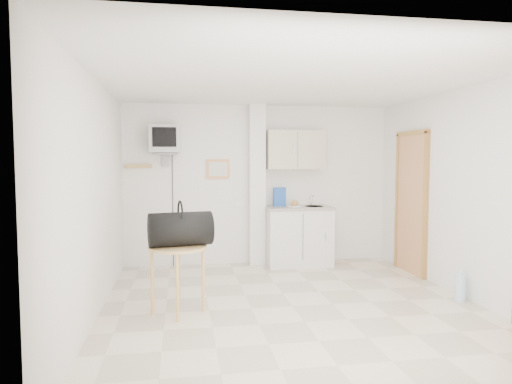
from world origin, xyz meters
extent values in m
plane|color=beige|center=(0.00, 0.00, 0.00)|extent=(4.50, 4.50, 0.00)
cube|color=white|center=(0.00, 2.25, 1.25)|extent=(4.20, 0.04, 2.50)
cube|color=white|center=(0.00, -2.25, 1.25)|extent=(4.20, 0.04, 2.50)
cube|color=white|center=(-2.10, 0.00, 1.25)|extent=(0.04, 4.50, 2.50)
cube|color=white|center=(2.10, 0.00, 1.25)|extent=(0.04, 4.50, 2.50)
cube|color=white|center=(0.00, 0.00, 2.50)|extent=(4.20, 4.50, 0.04)
cube|color=white|center=(-0.05, 2.14, 1.25)|extent=(0.25, 0.22, 2.50)
cube|color=tan|center=(-0.65, 2.23, 1.50)|extent=(0.36, 0.03, 0.30)
cube|color=silver|center=(-0.65, 2.22, 1.50)|extent=(0.28, 0.01, 0.22)
cube|color=tan|center=(-1.85, 2.22, 1.55)|extent=(0.40, 0.05, 0.06)
cube|color=white|center=(-0.32, 2.24, 0.95)|extent=(0.15, 0.02, 0.08)
cylinder|color=tan|center=(-2.00, 2.16, 1.54)|extent=(0.02, 0.08, 0.02)
cylinder|color=tan|center=(-1.85, 2.16, 1.54)|extent=(0.02, 0.08, 0.02)
cylinder|color=tan|center=(-1.70, 2.16, 1.54)|extent=(0.02, 0.08, 0.02)
cube|color=#AE6535|center=(2.08, 1.25, 1.00)|extent=(0.04, 0.75, 2.00)
cube|color=brown|center=(2.07, 1.25, 1.00)|extent=(0.06, 0.87, 2.06)
cube|color=silver|center=(0.58, 1.98, 0.44)|extent=(1.00, 0.55, 0.88)
cube|color=#AB9D92|center=(0.58, 1.98, 0.90)|extent=(1.03, 0.58, 0.04)
cylinder|color=#B7B7BA|center=(0.83, 1.98, 0.90)|extent=(0.30, 0.30, 0.05)
cylinder|color=#B7B7BA|center=(0.83, 2.12, 1.00)|extent=(0.02, 0.02, 0.16)
cylinder|color=#B7B7BA|center=(0.83, 2.06, 1.07)|extent=(0.02, 0.13, 0.02)
cube|color=#B9AE96|center=(0.55, 2.09, 1.80)|extent=(0.90, 0.32, 0.60)
cube|color=#204CA5|center=(0.30, 2.09, 1.06)|extent=(0.19, 0.07, 0.29)
cylinder|color=white|center=(0.51, 1.95, 0.93)|extent=(0.22, 0.22, 0.01)
sphere|color=tan|center=(0.51, 1.95, 0.97)|extent=(0.11, 0.11, 0.11)
cube|color=slate|center=(-1.45, 2.09, 1.73)|extent=(0.36, 0.32, 0.02)
cube|color=slate|center=(-1.45, 2.22, 1.65)|extent=(0.10, 0.06, 0.20)
cube|color=#9F9FA1|center=(-1.45, 2.02, 1.95)|extent=(0.44, 0.42, 0.40)
cube|color=black|center=(-1.45, 1.80, 1.97)|extent=(0.34, 0.02, 0.28)
cylinder|color=black|center=(-1.35, 2.23, 0.86)|extent=(0.01, 0.01, 1.73)
cylinder|color=tan|center=(-1.26, -0.02, 0.71)|extent=(0.62, 0.62, 0.03)
cylinder|color=tan|center=(-1.00, -0.02, 0.35)|extent=(0.04, 0.04, 0.70)
cylinder|color=tan|center=(-1.26, 0.25, 0.35)|extent=(0.04, 0.04, 0.70)
cylinder|color=tan|center=(-1.53, -0.01, 0.35)|extent=(0.04, 0.04, 0.70)
cylinder|color=tan|center=(-1.27, -0.29, 0.35)|extent=(0.04, 0.04, 0.70)
cylinder|color=black|center=(-1.23, -0.02, 0.91)|extent=(0.71, 0.47, 0.36)
torus|color=black|center=(-1.23, -0.02, 1.08)|extent=(0.07, 0.27, 0.27)
cylinder|color=#B4D7F2|center=(1.98, -0.12, 0.16)|extent=(0.12, 0.12, 0.32)
cylinder|color=#B4D7F2|center=(1.98, -0.12, 0.34)|extent=(0.04, 0.04, 0.04)
camera|label=1|loc=(-1.22, -4.88, 1.64)|focal=32.00mm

